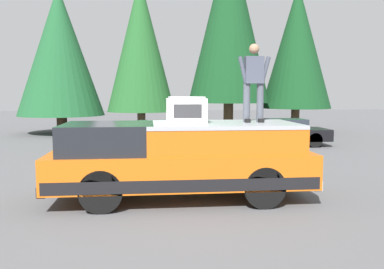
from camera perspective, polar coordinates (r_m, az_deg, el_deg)
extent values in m
plane|color=#565659|center=(9.25, -6.10, -8.58)|extent=(90.00, 90.00, 0.00)
cube|color=orange|center=(8.89, -1.59, -4.52)|extent=(2.00, 5.50, 0.70)
cube|color=black|center=(8.92, -1.59, -5.74)|extent=(2.01, 5.39, 0.24)
cube|color=black|center=(8.81, -11.46, -0.45)|extent=(1.84, 1.87, 0.60)
cube|color=orange|center=(8.91, 4.05, -0.54)|extent=(1.92, 3.19, 0.52)
cube|color=#A8AAAF|center=(8.88, 4.06, 1.38)|extent=(1.94, 3.19, 0.08)
cube|color=#232326|center=(9.14, -18.76, -6.26)|extent=(1.96, 0.16, 0.20)
cube|color=#B2B5BA|center=(9.52, 14.85, -5.67)|extent=(1.96, 0.16, 0.20)
cylinder|color=black|center=(8.14, -12.49, -7.63)|extent=(0.30, 0.84, 0.84)
cylinder|color=black|center=(9.79, -11.36, -5.33)|extent=(0.30, 0.84, 0.84)
cylinder|color=black|center=(8.40, 9.87, -7.17)|extent=(0.30, 0.84, 0.84)
cylinder|color=black|center=(10.01, 7.21, -5.02)|extent=(0.30, 0.84, 0.84)
cube|color=white|center=(8.89, -0.79, 3.34)|extent=(0.64, 0.84, 0.52)
cube|color=#2D2D30|center=(8.57, -0.60, 3.25)|extent=(0.01, 0.59, 0.29)
cube|color=#99999E|center=(8.88, -0.79, 5.15)|extent=(0.58, 0.76, 0.04)
cylinder|color=#4C515B|center=(9.13, 9.40, 4.33)|extent=(0.15, 0.15, 0.84)
cube|color=black|center=(9.11, 9.43, 1.94)|extent=(0.26, 0.11, 0.08)
cylinder|color=#4C515B|center=(9.05, 7.56, 4.35)|extent=(0.15, 0.15, 0.84)
cube|color=black|center=(9.03, 7.59, 1.93)|extent=(0.26, 0.11, 0.08)
cube|color=#474C5B|center=(9.10, 8.55, 8.81)|extent=(0.24, 0.40, 0.58)
sphere|color=#A37A5B|center=(9.13, 8.60, 11.63)|extent=(0.22, 0.22, 0.22)
cylinder|color=#474C5B|center=(9.13, 10.11, 8.78)|extent=(0.09, 0.23, 0.58)
cylinder|color=#474C5B|center=(9.01, 7.07, 8.86)|extent=(0.09, 0.23, 0.58)
cube|color=black|center=(18.21, 12.08, 0.00)|extent=(1.64, 4.10, 0.50)
cube|color=#282D38|center=(18.21, 12.41, 1.45)|extent=(1.31, 1.89, 0.42)
cylinder|color=black|center=(17.19, 8.77, -0.88)|extent=(0.20, 0.62, 0.62)
cylinder|color=black|center=(18.58, 7.65, -0.37)|extent=(0.20, 0.62, 0.62)
cylinder|color=black|center=(18.00, 16.62, -0.76)|extent=(0.20, 0.62, 0.62)
cylinder|color=black|center=(19.33, 14.99, -0.27)|extent=(0.20, 0.62, 0.62)
cube|color=gray|center=(16.68, -4.60, -0.41)|extent=(1.64, 4.10, 0.50)
cube|color=#282D38|center=(16.64, -4.27, 1.17)|extent=(1.31, 1.89, 0.42)
cylinder|color=black|center=(16.00, -9.09, -1.38)|extent=(0.20, 0.62, 0.62)
cylinder|color=black|center=(17.43, -8.83, -0.79)|extent=(0.20, 0.62, 0.62)
cylinder|color=black|center=(16.06, 0.01, -1.28)|extent=(0.20, 0.62, 0.62)
cylinder|color=black|center=(17.49, -0.49, -0.70)|extent=(0.20, 0.62, 0.62)
cylinder|color=#4C3826|center=(24.68, 14.07, 1.93)|extent=(0.47, 0.47, 1.40)
cone|color=#14421E|center=(24.77, 14.32, 11.71)|extent=(3.96, 3.96, 7.04)
cylinder|color=#4C3826|center=(22.95, 5.04, 2.25)|extent=(0.54, 0.54, 1.75)
cone|color=#14421E|center=(23.26, 5.17, 15.77)|extent=(4.47, 4.47, 9.15)
cylinder|color=#4C3826|center=(22.61, -7.00, 1.57)|extent=(0.44, 0.44, 1.27)
cone|color=#235B28|center=(22.69, -7.14, 12.23)|extent=(3.65, 3.65, 7.15)
cylinder|color=#4C3826|center=(24.36, -17.54, 1.34)|extent=(0.57, 0.57, 1.02)
cone|color=#1E562D|center=(24.40, -17.84, 10.89)|extent=(4.77, 4.77, 7.10)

